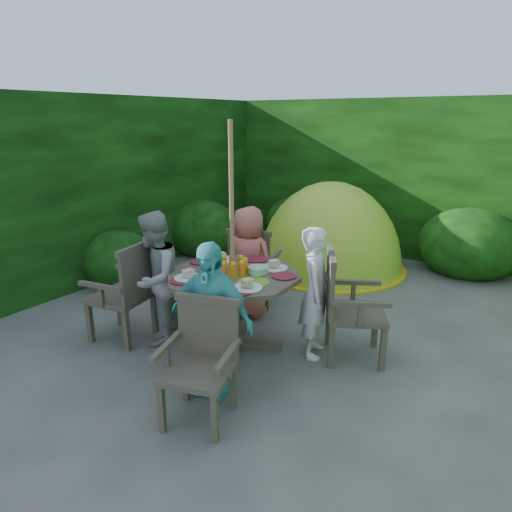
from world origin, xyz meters
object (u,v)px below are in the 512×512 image
Objects in this scene: garden_chair_left at (127,291)px; dome_tent at (328,268)px; patio_table at (233,286)px; child_left at (155,278)px; garden_chair_right at (347,305)px; child_back at (249,262)px; garden_chair_back at (253,266)px; garden_chair_front at (202,359)px; parasol_pole at (232,241)px; child_right at (316,293)px; child_front at (211,320)px.

dome_tent is at bearing 157.30° from garden_chair_left.
child_left is (-0.73, -0.33, 0.02)m from patio_table.
child_back is at bearing 48.56° from garden_chair_right.
garden_chair_back reaches higher than garden_chair_front.
patio_table is 2.90m from dome_tent.
garden_chair_back is at bearing 39.96° from garden_chair_right.
child_left is at bearing 63.71° from child_back.
child_left reaches higher than child_back.
patio_table is 1.77× the size of garden_chair_left.
garden_chair_left reaches higher than patio_table.
dome_tent is at bearing -96.13° from child_back.
garden_chair_right is (1.00, 0.44, -0.57)m from parasol_pole.
garden_chair_right is at bearing -89.81° from child_right.
garden_chair_left is 0.38× the size of dome_tent.
garden_chair_left is 1.56m from garden_chair_back.
garden_chair_left is 1.07× the size of garden_chair_back.
child_front is at bearing -66.04° from parasol_pole.
garden_chair_front is at bearing -85.90° from dome_tent.
child_right is at bearing 103.91° from garden_chair_left.
child_left reaches higher than dome_tent.
child_right is at bearing 60.32° from garden_chair_front.
garden_chair_front is 0.35m from child_front.
garden_chair_back is (-1.46, 0.56, -0.03)m from garden_chair_right.
patio_table is 0.80m from child_left.
parasol_pole reaches higher than garden_chair_back.
child_left is at bearing -155.96° from patio_table.
garden_chair_right is 1.35m from child_front.
child_front is at bearing 121.02° from garden_chair_right.
garden_chair_right is at bearing 141.93° from garden_chair_back.
dome_tent is (0.16, 1.81, -0.50)m from garden_chair_back.
garden_chair_right is 0.78× the size of child_back.
child_right reaches higher than garden_chair_back.
parasol_pole is 3.03m from dome_tent.
parasol_pole is 1.25m from garden_chair_back.
patio_table is at bearing 97.79° from garden_chair_back.
garden_chair_back is at bearing 114.49° from parasol_pole.
garden_chair_right is 0.31m from child_right.
dome_tent is (0.44, 3.14, -0.67)m from child_left.
child_left is (-0.73, -0.32, -0.43)m from parasol_pole.
garden_chair_right is at bearing 162.22° from child_back.
child_left reaches higher than child_front.
child_right is 0.97× the size of child_front.
garden_chair_back is 1.37m from child_right.
child_back is at bearing 134.14° from child_left.
garden_chair_back is 1.90m from child_front.
garden_chair_back is at bearing 114.73° from patio_table.
parasol_pole is at bearing 108.71° from child_back.
garden_chair_back is 0.69× the size of child_left.
child_left is at bearing 153.18° from child_front.
parasol_pole is at bearing 84.65° from garden_chair_right.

